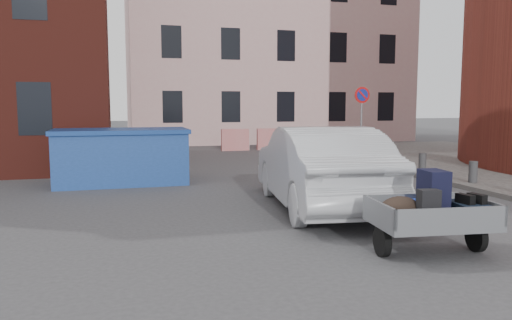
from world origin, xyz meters
name	(u,v)px	position (x,y,z in m)	size (l,w,h in m)	color
ground	(303,238)	(0.00, 0.00, 0.00)	(120.00, 120.00, 0.00)	#38383A
building_pink	(264,23)	(6.00, 22.00, 7.00)	(16.00, 8.00, 14.00)	#D1A0A0
no_parking_sign	(362,107)	(6.00, 9.48, 2.01)	(0.60, 0.09, 2.65)	gray
bollards	(473,172)	(6.00, 3.40, 0.40)	(0.22, 9.02, 0.55)	#3A3A3D
barriers	(270,139)	(4.20, 15.00, 0.50)	(4.70, 0.18, 1.00)	red
trailer	(430,212)	(1.40, -1.31, 0.61)	(1.72, 1.88, 1.20)	black
dumpster	(121,156)	(-2.69, 6.50, 0.74)	(3.51, 1.81, 1.47)	#1F4496
silver_car	(319,167)	(1.15, 2.11, 0.84)	(1.78, 5.11, 1.68)	#B3B5BB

